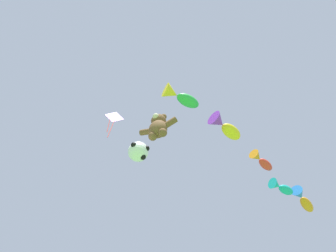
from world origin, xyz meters
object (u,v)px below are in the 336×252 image
fish_kite_crimson (261,161)px  diamond_kite (114,119)px  fish_kite_goldfin (225,127)px  fish_kite_teal (281,187)px  fish_kite_emerald (180,97)px  fish_kite_tangerine (303,199)px  teddy_bear_kite (158,126)px  soccer_ball_kite (138,152)px

fish_kite_crimson → diamond_kite: size_ratio=0.58×
fish_kite_goldfin → diamond_kite: bearing=-153.7°
fish_kite_teal → diamond_kite: (-7.30, -7.81, 0.68)m
fish_kite_emerald → fish_kite_tangerine: fish_kite_emerald is taller
teddy_bear_kite → fish_kite_crimson: 6.94m
teddy_bear_kite → fish_kite_tangerine: size_ratio=0.78×
fish_kite_goldfin → fish_kite_tangerine: bearing=66.8°
fish_kite_goldfin → diamond_kite: (-5.45, -2.70, 0.34)m
soccer_ball_kite → diamond_kite: bearing=-173.4°
fish_kite_crimson → fish_kite_teal: fish_kite_teal is taller
fish_kite_crimson → fish_kite_tangerine: size_ratio=0.73×
soccer_ball_kite → teddy_bear_kite: bearing=-8.1°
diamond_kite → fish_kite_tangerine: bearing=48.8°
fish_kite_emerald → fish_kite_goldfin: size_ratio=0.95×
fish_kite_emerald → diamond_kite: bearing=-175.5°
teddy_bear_kite → fish_kite_goldfin: (2.70, 2.61, 2.50)m
fish_kite_crimson → fish_kite_tangerine: 4.54m
fish_kite_crimson → fish_kite_teal: size_ratio=1.04×
soccer_ball_kite → fish_kite_tangerine: bearing=55.1°
fish_kite_goldfin → diamond_kite: diamond_kite is taller
soccer_ball_kite → fish_kite_emerald: (1.93, 0.08, 4.27)m
fish_kite_teal → fish_kite_tangerine: 2.11m
fish_kite_goldfin → fish_kite_crimson: size_ratio=1.26×
fish_kite_teal → fish_kite_tangerine: (1.11, 1.78, 0.25)m
fish_kite_emerald → fish_kite_goldfin: (1.65, 2.40, -0.49)m
teddy_bear_kite → fish_kite_tangerine: (5.65, 9.50, 2.41)m
fish_kite_crimson → diamond_kite: (-6.68, -5.40, 0.70)m
fish_kite_crimson → diamond_kite: 8.62m
fish_kite_crimson → fish_kite_teal: (0.61, 2.41, 0.03)m
fish_kite_goldfin → fish_kite_tangerine: (2.95, 6.90, -0.09)m
fish_kite_goldfin → fish_kite_crimson: (1.23, 2.70, -0.36)m
teddy_bear_kite → fish_kite_teal: bearing=59.5°
soccer_ball_kite → fish_kite_teal: 9.95m
fish_kite_emerald → fish_kite_crimson: size_ratio=1.20×
teddy_bear_kite → soccer_ball_kite: size_ratio=2.00×
fish_kite_goldfin → fish_kite_tangerine: 7.50m
soccer_ball_kite → fish_kite_crimson: size_ratio=0.54×
fish_kite_goldfin → fish_kite_teal: (1.84, 5.11, -0.33)m
soccer_ball_kite → fish_kite_teal: size_ratio=0.56×
fish_kite_teal → diamond_kite: bearing=-133.1°
soccer_ball_kite → fish_kite_crimson: (4.81, 5.18, 3.42)m
soccer_ball_kite → fish_kite_goldfin: bearing=34.7°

